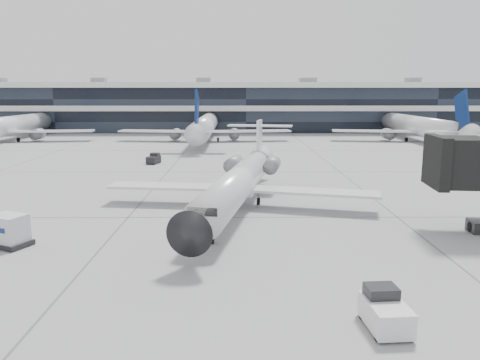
{
  "coord_description": "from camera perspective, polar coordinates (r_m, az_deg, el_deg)",
  "views": [
    {
      "loc": [
        -1.85,
        -33.51,
        9.18
      ],
      "look_at": [
        -1.68,
        1.18,
        2.6
      ],
      "focal_mm": 35.0,
      "sensor_mm": 36.0,
      "label": 1
    }
  ],
  "objects": [
    {
      "name": "bg_jet_center",
      "position": [
        89.2,
        -4.25,
        4.81
      ],
      "size": [
        32.0,
        40.0,
        9.6
      ],
      "primitive_type": null,
      "color": "silver",
      "rests_on": "ground"
    },
    {
      "name": "terminal",
      "position": [
        115.6,
        0.65,
        8.67
      ],
      "size": [
        170.0,
        22.0,
        10.0
      ],
      "primitive_type": "cube",
      "color": "black",
      "rests_on": "ground"
    },
    {
      "name": "bg_jet_left",
      "position": [
        98.9,
        -26.23,
        4.31
      ],
      "size": [
        32.0,
        40.0,
        9.6
      ],
      "primitive_type": null,
      "color": "silver",
      "rests_on": "ground"
    },
    {
      "name": "ground",
      "position": [
        34.8,
        2.79,
        -4.57
      ],
      "size": [
        220.0,
        220.0,
        0.0
      ],
      "primitive_type": "plane",
      "color": "gray",
      "rests_on": "ground"
    },
    {
      "name": "bg_jet_right",
      "position": [
        95.21,
        20.62,
        4.52
      ],
      "size": [
        32.0,
        40.0,
        9.6
      ],
      "primitive_type": null,
      "color": "silver",
      "rests_on": "ground"
    },
    {
      "name": "regional_jet",
      "position": [
        37.39,
        -0.01,
        -0.08
      ],
      "size": [
        21.92,
        27.33,
        6.34
      ],
      "rotation": [
        0.0,
        0.0,
        -0.18
      ],
      "color": "silver",
      "rests_on": "ground"
    },
    {
      "name": "far_tug",
      "position": [
        61.5,
        -10.47,
        2.55
      ],
      "size": [
        1.72,
        2.35,
        1.34
      ],
      "rotation": [
        0.0,
        0.0,
        -0.24
      ],
      "color": "black",
      "rests_on": "ground"
    },
    {
      "name": "traffic_cone",
      "position": [
        46.55,
        1.94,
        -0.27
      ],
      "size": [
        0.54,
        0.54,
        0.63
      ],
      "rotation": [
        0.0,
        0.0,
        -0.32
      ],
      "color": "red",
      "rests_on": "ground"
    },
    {
      "name": "baggage_tug",
      "position": [
        19.89,
        17.24,
        -15.03
      ],
      "size": [
        1.62,
        2.54,
        1.55
      ],
      "rotation": [
        0.0,
        0.0,
        0.08
      ],
      "color": "silver",
      "rests_on": "ground"
    },
    {
      "name": "cargo_uld",
      "position": [
        31.45,
        -26.35,
        -5.58
      ],
      "size": [
        2.82,
        2.52,
        1.9
      ],
      "rotation": [
        0.0,
        0.0,
        -0.42
      ],
      "color": "black",
      "rests_on": "ground"
    }
  ]
}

